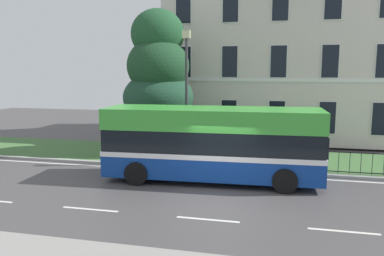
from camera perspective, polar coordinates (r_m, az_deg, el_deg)
The scene contains 7 objects.
ground_plane at distance 14.88m, azimuth 4.30°, elevation -9.57°, with size 60.00×56.00×0.18m.
georgian_townhouse at distance 27.84m, azimuth 12.82°, elevation 11.38°, with size 14.54×9.31×11.85m.
iron_verge_railing at distance 17.90m, azimuth 12.13°, elevation -4.50°, with size 12.85×0.04×0.97m.
evergreen_tree at distance 21.41m, azimuth -5.11°, elevation 5.15°, with size 4.21×4.27×8.23m.
single_decker_bus at distance 16.01m, azimuth 3.04°, elevation -2.23°, with size 9.01×2.92×3.07m.
street_lamp_post at distance 18.44m, azimuth -0.82°, elevation 5.96°, with size 0.36×0.24×6.33m.
litter_bin at distance 18.68m, azimuth 7.08°, elevation -3.49°, with size 0.47×0.47×1.21m.
Camera 1 is at (2.07, -13.05, 4.62)m, focal length 35.99 mm.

